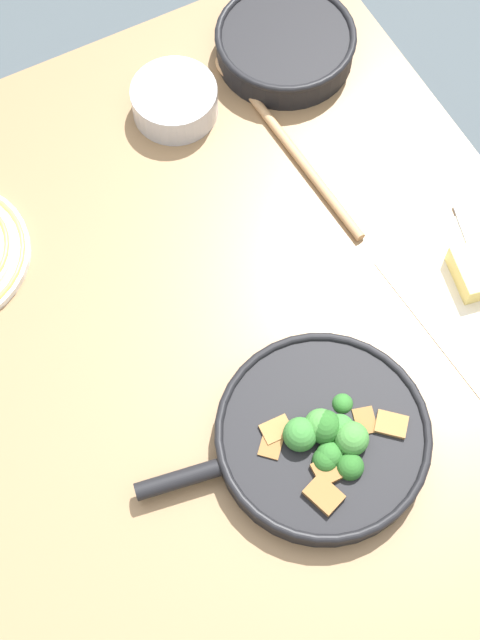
{
  "coord_description": "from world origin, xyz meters",
  "views": [
    {
      "loc": [
        0.46,
        -0.24,
        1.92
      ],
      "look_at": [
        0.0,
        0.0,
        0.77
      ],
      "focal_mm": 50.0,
      "sensor_mm": 36.0,
      "label": 1
    }
  ],
  "objects_px": {
    "prep_bowl_steel": "(175,101)",
    "wooden_spoon": "(271,121)",
    "skillet_broccoli": "(322,438)",
    "skillet_eggs": "(285,42)",
    "cheese_block": "(479,270)"
  },
  "relations": [
    {
      "from": "prep_bowl_steel",
      "to": "skillet_eggs",
      "type": "bearing_deg",
      "value": 95.66
    },
    {
      "from": "skillet_broccoli",
      "to": "wooden_spoon",
      "type": "height_order",
      "value": "skillet_broccoli"
    },
    {
      "from": "skillet_broccoli",
      "to": "prep_bowl_steel",
      "type": "distance_m",
      "value": 0.6
    },
    {
      "from": "skillet_broccoli",
      "to": "prep_bowl_steel",
      "type": "bearing_deg",
      "value": -86.37
    },
    {
      "from": "cheese_block",
      "to": "prep_bowl_steel",
      "type": "relative_size",
      "value": 0.68
    },
    {
      "from": "skillet_eggs",
      "to": "wooden_spoon",
      "type": "distance_m",
      "value": 0.15
    },
    {
      "from": "skillet_eggs",
      "to": "cheese_block",
      "type": "xyz_separation_m",
      "value": [
        0.5,
        0.05,
        -0.01
      ]
    },
    {
      "from": "skillet_broccoli",
      "to": "skillet_eggs",
      "type": "bearing_deg",
      "value": -104.35
    },
    {
      "from": "cheese_block",
      "to": "prep_bowl_steel",
      "type": "bearing_deg",
      "value": -151.29
    },
    {
      "from": "skillet_broccoli",
      "to": "prep_bowl_steel",
      "type": "relative_size",
      "value": 2.91
    },
    {
      "from": "wooden_spoon",
      "to": "cheese_block",
      "type": "relative_size",
      "value": 4.42
    },
    {
      "from": "wooden_spoon",
      "to": "prep_bowl_steel",
      "type": "xyz_separation_m",
      "value": [
        -0.09,
        -0.12,
        0.02
      ]
    },
    {
      "from": "skillet_broccoli",
      "to": "wooden_spoon",
      "type": "xyz_separation_m",
      "value": [
        -0.5,
        0.2,
        -0.02
      ]
    },
    {
      "from": "skillet_broccoli",
      "to": "skillet_eggs",
      "type": "distance_m",
      "value": 0.67
    },
    {
      "from": "prep_bowl_steel",
      "to": "wooden_spoon",
      "type": "bearing_deg",
      "value": 52.67
    }
  ]
}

